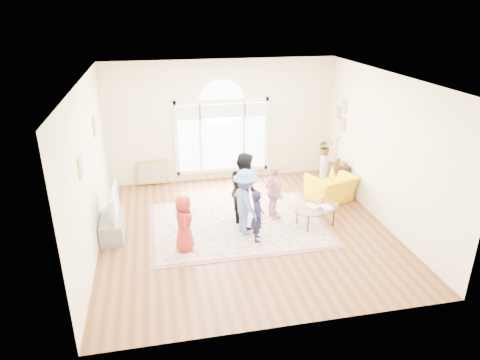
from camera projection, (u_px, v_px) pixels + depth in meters
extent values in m
plane|color=#573219|center=(246.00, 230.00, 9.14)|extent=(6.00, 6.00, 0.00)
plane|color=#F3E3BD|center=(222.00, 121.00, 11.24)|extent=(6.00, 0.00, 6.00)
plane|color=#F3E3BD|center=(293.00, 233.00, 5.81)|extent=(6.00, 0.00, 6.00)
plane|color=#F3E3BD|center=(89.00, 170.00, 7.97)|extent=(0.00, 6.00, 6.00)
plane|color=#F3E3BD|center=(384.00, 150.00, 9.08)|extent=(0.00, 6.00, 6.00)
plane|color=white|center=(247.00, 78.00, 7.91)|extent=(6.00, 6.00, 0.00)
cube|color=white|center=(223.00, 170.00, 11.72)|extent=(2.50, 0.08, 0.10)
cube|color=white|center=(222.00, 101.00, 10.99)|extent=(2.50, 0.08, 0.10)
cube|color=white|center=(176.00, 139.00, 11.13)|extent=(0.10, 0.08, 2.00)
cube|color=white|center=(267.00, 134.00, 11.58)|extent=(0.10, 0.08, 2.00)
cube|color=#C6E2FF|center=(189.00, 139.00, 11.19)|extent=(0.55, 0.02, 1.80)
cube|color=#C6E2FF|center=(255.00, 135.00, 11.52)|extent=(0.55, 0.02, 1.80)
cube|color=#C6E2FF|center=(222.00, 137.00, 11.35)|extent=(1.10, 0.02, 1.80)
cylinder|color=#C6E2FF|center=(222.00, 103.00, 11.01)|extent=(1.20, 0.02, 1.20)
cube|color=white|center=(200.00, 138.00, 11.24)|extent=(0.07, 0.04, 1.80)
cube|color=white|center=(244.00, 135.00, 11.45)|extent=(0.07, 0.04, 1.80)
cube|color=white|center=(188.00, 112.00, 10.84)|extent=(0.65, 0.12, 0.35)
cube|color=white|center=(222.00, 111.00, 11.00)|extent=(1.20, 0.12, 0.35)
cube|color=white|center=(256.00, 109.00, 11.17)|extent=(0.65, 0.12, 0.35)
cube|color=tan|center=(94.00, 126.00, 8.95)|extent=(0.03, 0.34, 0.40)
cube|color=#ADA38E|center=(95.00, 126.00, 8.96)|extent=(0.01, 0.28, 0.34)
cube|color=tan|center=(80.00, 167.00, 7.00)|extent=(0.03, 0.30, 0.36)
cube|color=#ADA38E|center=(82.00, 167.00, 7.01)|extent=(0.01, 0.24, 0.30)
cube|color=tan|center=(344.00, 107.00, 10.75)|extent=(0.03, 0.28, 0.34)
cube|color=#ADA38E|center=(344.00, 107.00, 10.75)|extent=(0.01, 0.22, 0.28)
cube|color=tan|center=(343.00, 124.00, 10.92)|extent=(0.03, 0.28, 0.34)
cube|color=#ADA38E|center=(342.00, 124.00, 10.92)|extent=(0.01, 0.22, 0.28)
cube|color=tan|center=(338.00, 112.00, 11.15)|extent=(0.03, 0.26, 0.32)
cube|color=#ADA38E|center=(337.00, 112.00, 11.15)|extent=(0.01, 0.20, 0.26)
cube|color=beige|center=(238.00, 224.00, 9.36)|extent=(3.60, 2.60, 0.02)
cube|color=#8E5362|center=(238.00, 224.00, 9.36)|extent=(3.80, 2.80, 0.01)
cube|color=gray|center=(113.00, 227.00, 8.82)|extent=(0.45, 1.00, 0.42)
imported|color=black|center=(110.00, 204.00, 8.62)|extent=(0.14, 1.07, 0.62)
cube|color=#60DFBB|center=(114.00, 204.00, 8.64)|extent=(0.02, 0.87, 0.50)
ellipsoid|color=silver|center=(316.00, 208.00, 9.17)|extent=(1.23, 0.97, 0.02)
cylinder|color=black|center=(322.00, 210.00, 9.56)|extent=(0.03, 0.03, 0.40)
cylinder|color=black|center=(297.00, 217.00, 9.26)|extent=(0.03, 0.03, 0.40)
cylinder|color=black|center=(334.00, 217.00, 9.25)|extent=(0.03, 0.03, 0.40)
cylinder|color=black|center=(308.00, 224.00, 8.95)|extent=(0.03, 0.03, 0.40)
imported|color=#B2A58C|center=(309.00, 208.00, 9.14)|extent=(0.35, 0.36, 0.03)
imported|color=#B2A58C|center=(322.00, 208.00, 9.15)|extent=(0.25, 0.31, 0.02)
cylinder|color=red|center=(322.00, 201.00, 9.33)|extent=(0.07, 0.07, 0.12)
imported|color=gold|center=(331.00, 188.00, 10.39)|extent=(1.25, 1.17, 0.66)
cube|color=black|center=(339.00, 177.00, 10.94)|extent=(0.40, 0.50, 0.70)
cylinder|color=black|center=(331.00, 193.00, 10.89)|extent=(0.20, 0.20, 0.02)
cylinder|color=#B89544|center=(334.00, 168.00, 10.63)|extent=(0.02, 0.02, 1.35)
cone|color=#CCB284|center=(336.00, 141.00, 10.36)|extent=(0.28, 0.28, 0.22)
cylinder|color=white|center=(324.00, 167.00, 11.65)|extent=(0.20, 0.20, 0.70)
imported|color=#33722D|center=(326.00, 147.00, 11.43)|extent=(0.43, 0.38, 0.45)
cube|color=tan|center=(153.00, 184.00, 11.41)|extent=(0.80, 0.14, 0.62)
imported|color=#A12A23|center=(184.00, 223.00, 8.18)|extent=(0.38, 0.56, 1.14)
imported|color=#18173A|center=(257.00, 216.00, 8.51)|extent=(0.31, 0.43, 1.09)
imported|color=black|center=(245.00, 189.00, 9.04)|extent=(0.63, 0.81, 1.63)
imported|color=#E4A4B3|center=(274.00, 192.00, 9.39)|extent=(0.42, 0.76, 1.23)
imported|color=#5980C2|center=(246.00, 202.00, 8.72)|extent=(0.74, 1.02, 1.41)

